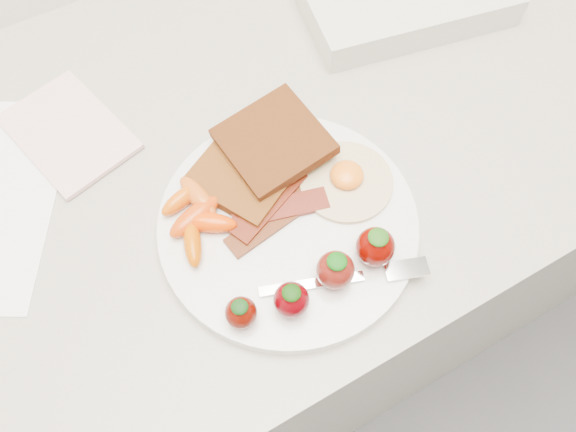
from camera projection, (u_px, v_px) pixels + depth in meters
counter at (259, 275)px, 1.05m from camera, size 2.00×0.60×0.90m
plate at (288, 224)px, 0.59m from camera, size 0.27×0.27×0.02m
toast_lower at (245, 172)px, 0.60m from camera, size 0.13×0.13×0.01m
toast_upper at (274, 141)px, 0.60m from camera, size 0.11×0.11×0.02m
fried_egg at (346, 180)px, 0.59m from camera, size 0.10×0.10×0.02m
bacon_strips at (273, 211)px, 0.58m from camera, size 0.12×0.07×0.01m
baby_carrots at (196, 215)px, 0.57m from camera, size 0.07×0.10×0.02m
strawberries at (324, 275)px, 0.53m from camera, size 0.18×0.04×0.05m
fork at (355, 277)px, 0.55m from camera, size 0.16×0.07×0.00m
notepad at (68, 132)px, 0.64m from camera, size 0.14×0.17×0.01m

